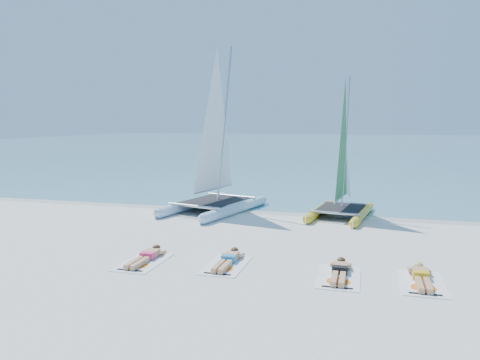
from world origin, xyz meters
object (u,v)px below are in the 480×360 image
object	(u,v)px
sunbather_a	(147,256)
towel_b	(226,265)
towel_c	(339,277)
catamaran_yellow	(344,170)
sunbather_c	(340,271)
towel_d	(422,283)
towel_a	(143,262)
sunbather_d	(421,276)
catamaran_blue	(215,160)
sunbather_b	(228,259)

from	to	relation	value
sunbather_a	towel_b	world-z (taller)	sunbather_a
towel_c	catamaran_yellow	bearing A→B (deg)	92.40
sunbather_a	sunbather_c	distance (m)	5.14
towel_c	sunbather_c	distance (m)	0.22
catamaran_yellow	towel_c	distance (m)	8.09
catamaran_yellow	towel_d	world-z (taller)	catamaran_yellow
sunbather_a	towel_b	size ratio (longest dim) A/B	0.93
sunbather_c	towel_b	bearing A→B (deg)	-179.95
towel_a	towel_c	bearing A→B (deg)	1.39
sunbather_a	sunbather_d	world-z (taller)	same
catamaran_blue	sunbather_a	size ratio (longest dim) A/B	4.16
catamaran_yellow	towel_a	world-z (taller)	catamaran_yellow
catamaran_blue	sunbather_d	size ratio (longest dim) A/B	4.16
catamaran_blue	catamaran_yellow	distance (m)	5.26
towel_a	towel_d	xyz separation A→B (m)	(7.03, 0.22, 0.00)
towel_b	towel_c	distance (m)	2.93
towel_c	towel_d	distance (m)	1.89
catamaran_yellow	towel_a	size ratio (longest dim) A/B	3.11
catamaran_yellow	towel_a	distance (m)	9.51
catamaran_yellow	sunbather_d	world-z (taller)	catamaran_yellow
sunbather_d	sunbather_a	bearing A→B (deg)	-178.24
catamaran_blue	sunbather_c	distance (m)	9.25
towel_a	sunbather_b	xyz separation A→B (m)	(2.22, 0.51, 0.11)
sunbather_c	towel_c	bearing A→B (deg)	-90.00
towel_a	sunbather_d	size ratio (longest dim) A/B	1.07
catamaran_blue	sunbather_c	xyz separation A→B (m)	(5.55, -7.11, -2.03)
catamaran_blue	sunbather_d	world-z (taller)	catamaran_blue
catamaran_yellow	sunbather_b	size ratio (longest dim) A/B	3.33
catamaran_yellow	sunbather_b	world-z (taller)	catamaran_yellow
towel_a	sunbather_b	distance (m)	2.28
sunbather_a	towel_c	size ratio (longest dim) A/B	0.93
sunbather_c	sunbather_d	bearing A→B (deg)	2.78
towel_a	towel_c	distance (m)	5.14
catamaran_blue	sunbather_a	bearing A→B (deg)	-71.99
towel_a	sunbather_c	size ratio (longest dim) A/B	1.07
sunbather_a	towel_d	distance (m)	7.03
catamaran_blue	sunbather_b	bearing A→B (deg)	-54.42
sunbather_a	towel_b	xyz separation A→B (m)	(2.22, 0.12, -0.11)
sunbather_b	sunbather_c	size ratio (longest dim) A/B	1.00
towel_c	sunbather_d	size ratio (longest dim) A/B	1.07
catamaran_blue	towel_b	size ratio (longest dim) A/B	3.88
towel_c	sunbather_b	bearing A→B (deg)	172.56
sunbather_b	sunbather_d	xyz separation A→B (m)	(4.81, -0.10, 0.00)
towel_d	sunbather_a	bearing A→B (deg)	-179.80
sunbather_b	sunbather_d	size ratio (longest dim) A/B	1.00
catamaran_blue	towel_b	distance (m)	7.88
towel_a	sunbather_a	world-z (taller)	sunbather_a
sunbather_c	catamaran_yellow	bearing A→B (deg)	92.46
sunbather_c	sunbather_d	size ratio (longest dim) A/B	1.00
catamaran_blue	towel_d	world-z (taller)	catamaran_blue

